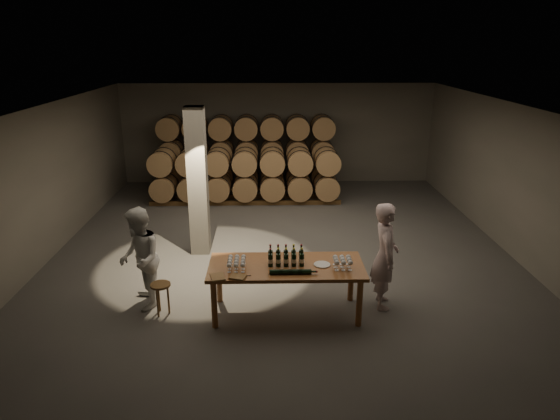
{
  "coord_description": "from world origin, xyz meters",
  "views": [
    {
      "loc": [
        -0.27,
        -10.09,
        4.46
      ],
      "look_at": [
        -0.05,
        -0.21,
        1.1
      ],
      "focal_mm": 32.0,
      "sensor_mm": 36.0,
      "label": 1
    }
  ],
  "objects_px": {
    "plate": "(322,265)",
    "person_woman": "(140,259)",
    "bottle_cluster": "(286,258)",
    "stool": "(161,289)",
    "tasting_table": "(286,271)",
    "notebook_near": "(238,277)",
    "person_man": "(385,256)"
  },
  "relations": [
    {
      "from": "plate",
      "to": "person_woman",
      "type": "height_order",
      "value": "person_woman"
    },
    {
      "from": "bottle_cluster",
      "to": "stool",
      "type": "relative_size",
      "value": 1.06
    },
    {
      "from": "tasting_table",
      "to": "notebook_near",
      "type": "xyz_separation_m",
      "value": [
        -0.78,
        -0.45,
        0.12
      ]
    },
    {
      "from": "bottle_cluster",
      "to": "plate",
      "type": "xyz_separation_m",
      "value": [
        0.6,
        -0.04,
        -0.11
      ]
    },
    {
      "from": "tasting_table",
      "to": "person_woman",
      "type": "distance_m",
      "value": 2.53
    },
    {
      "from": "person_man",
      "to": "person_woman",
      "type": "relative_size",
      "value": 1.05
    },
    {
      "from": "tasting_table",
      "to": "plate",
      "type": "distance_m",
      "value": 0.61
    },
    {
      "from": "tasting_table",
      "to": "stool",
      "type": "xyz_separation_m",
      "value": [
        -2.13,
        0.01,
        -0.33
      ]
    },
    {
      "from": "plate",
      "to": "tasting_table",
      "type": "bearing_deg",
      "value": 179.65
    },
    {
      "from": "person_man",
      "to": "person_woman",
      "type": "distance_m",
      "value": 4.23
    },
    {
      "from": "plate",
      "to": "stool",
      "type": "height_order",
      "value": "plate"
    },
    {
      "from": "plate",
      "to": "stool",
      "type": "distance_m",
      "value": 2.76
    },
    {
      "from": "tasting_table",
      "to": "plate",
      "type": "relative_size",
      "value": 9.34
    },
    {
      "from": "person_man",
      "to": "person_woman",
      "type": "bearing_deg",
      "value": 93.96
    },
    {
      "from": "bottle_cluster",
      "to": "person_woman",
      "type": "distance_m",
      "value": 2.53
    },
    {
      "from": "notebook_near",
      "to": "person_man",
      "type": "bearing_deg",
      "value": 33.12
    },
    {
      "from": "person_woman",
      "to": "stool",
      "type": "bearing_deg",
      "value": 37.43
    },
    {
      "from": "tasting_table",
      "to": "person_man",
      "type": "height_order",
      "value": "person_man"
    },
    {
      "from": "notebook_near",
      "to": "stool",
      "type": "xyz_separation_m",
      "value": [
        -1.35,
        0.46,
        -0.45
      ]
    },
    {
      "from": "notebook_near",
      "to": "stool",
      "type": "bearing_deg",
      "value": 178.56
    },
    {
      "from": "bottle_cluster",
      "to": "person_man",
      "type": "xyz_separation_m",
      "value": [
        1.72,
        0.2,
        -0.07
      ]
    },
    {
      "from": "tasting_table",
      "to": "stool",
      "type": "distance_m",
      "value": 2.15
    },
    {
      "from": "plate",
      "to": "person_woman",
      "type": "distance_m",
      "value": 3.13
    },
    {
      "from": "person_man",
      "to": "plate",
      "type": "bearing_deg",
      "value": 107.28
    },
    {
      "from": "tasting_table",
      "to": "bottle_cluster",
      "type": "xyz_separation_m",
      "value": [
        -0.0,
        0.04,
        0.22
      ]
    },
    {
      "from": "tasting_table",
      "to": "bottle_cluster",
      "type": "height_order",
      "value": "bottle_cluster"
    },
    {
      "from": "bottle_cluster",
      "to": "plate",
      "type": "relative_size",
      "value": 2.16
    },
    {
      "from": "plate",
      "to": "person_woman",
      "type": "bearing_deg",
      "value": 174.37
    },
    {
      "from": "plate",
      "to": "person_man",
      "type": "height_order",
      "value": "person_man"
    },
    {
      "from": "stool",
      "to": "person_man",
      "type": "distance_m",
      "value": 3.88
    },
    {
      "from": "notebook_near",
      "to": "stool",
      "type": "relative_size",
      "value": 0.43
    },
    {
      "from": "stool",
      "to": "plate",
      "type": "bearing_deg",
      "value": -0.38
    }
  ]
}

